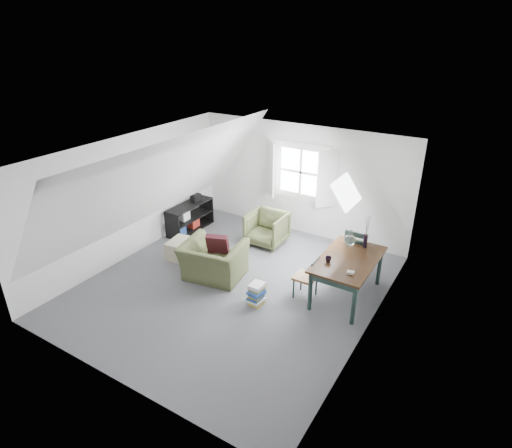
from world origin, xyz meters
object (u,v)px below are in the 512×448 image
Objects in this scene: ottoman at (184,249)px; magazine_stack at (257,294)px; armchair_far at (266,243)px; armchair_near at (214,277)px; dining_chair_far at (357,251)px; media_shelf at (189,219)px; dining_table at (348,264)px; dining_chair_near at (307,277)px.

ottoman is 1.48× the size of magazine_stack.
magazine_stack is at bearing -65.67° from armchair_far.
armchair_near is 1.05m from ottoman.
armchair_far is 0.81× the size of dining_chair_far.
armchair_near is at bearing -36.53° from media_shelf.
dining_table reaches higher than armchair_near.
dining_chair_far is at bearing 93.16° from dining_table.
armchair_near is at bearing 164.84° from magazine_stack.
magazine_stack is at bearing 36.15° from dining_chair_far.
ottoman reaches higher than armchair_far.
armchair_far is 2.28m from magazine_stack.
ottoman is at bearing -90.83° from dining_chair_near.
dining_chair_far is (3.26, 1.19, 0.33)m from ottoman.
dining_table is 1.66m from magazine_stack.
dining_chair_far reaches higher than magazine_stack.
dining_chair_near is (-0.58, -0.38, -0.26)m from dining_table.
dining_chair_near is at bearing -42.27° from armchair_far.
dining_chair_near is (1.79, 0.32, 0.41)m from armchair_near.
armchair_near is at bearing 11.39° from dining_chair_far.
armchair_far is 1.94m from media_shelf.
dining_chair_far is (2.11, -0.25, 0.51)m from armchair_far.
dining_chair_near is 2.07× the size of magazine_stack.
dining_chair_near reaches higher than armchair_far.
magazine_stack is (-1.13, -1.79, -0.32)m from dining_chair_far.
armchair_near is 1.40× the size of dining_chair_near.
magazine_stack is (2.86, -1.67, -0.10)m from media_shelf.
armchair_near is at bearing -16.15° from ottoman.
armchair_near is at bearing -81.41° from dining_chair_near.
dining_chair_far is at bearing 156.09° from dining_chair_near.
ottoman reaches higher than armchair_near.
ottoman is 0.57× the size of dining_chair_far.
ottoman is 0.71× the size of dining_chair_near.
dining_chair_far reaches higher than armchair_near.
dining_chair_near is 3.66m from media_shelf.
armchair_far is at bearing 115.80° from magazine_stack.
media_shelf is at bearing -47.57° from armchair_near.
armchair_near is 1.87m from dining_chair_near.
armchair_near is 0.88× the size of media_shelf.
armchair_far is 1.42× the size of ottoman.
dining_table is at bearing -172.84° from armchair_near.
magazine_stack is at bearing -47.35° from dining_chair_near.
armchair_near is 2.21m from media_shelf.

